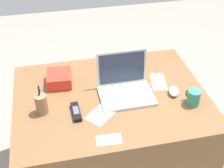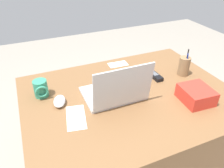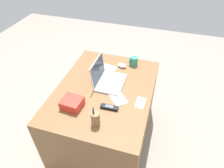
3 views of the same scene
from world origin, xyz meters
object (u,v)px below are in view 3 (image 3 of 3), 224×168
at_px(laptop, 107,79).
at_px(cordless_phone, 109,107).
at_px(pen_holder, 95,119).
at_px(snack_bag, 72,103).
at_px(coffee_mug_white, 134,61).
at_px(computer_mouse, 122,65).

height_order(laptop, cordless_phone, laptop).
relative_size(laptop, pen_holder, 1.78).
xyz_separation_m(cordless_phone, snack_bag, (-0.07, 0.30, 0.03)).
xyz_separation_m(coffee_mug_white, cordless_phone, (-0.68, 0.06, -0.04)).
relative_size(cordless_phone, pen_holder, 0.84).
bearing_deg(snack_bag, laptop, -25.48).
bearing_deg(laptop, pen_holder, -172.08).
bearing_deg(laptop, snack_bag, 154.52).
xyz_separation_m(laptop, coffee_mug_white, (0.36, -0.18, 0.00)).
height_order(coffee_mug_white, cordless_phone, coffee_mug_white).
distance_m(pen_holder, snack_bag, 0.28).
height_order(laptop, pen_holder, laptop).
height_order(pen_holder, snack_bag, pen_holder).
distance_m(cordless_phone, pen_holder, 0.20).
bearing_deg(cordless_phone, pen_holder, 164.23).
height_order(computer_mouse, pen_holder, pen_holder).
xyz_separation_m(pen_holder, snack_bag, (0.12, 0.25, -0.02)).
xyz_separation_m(computer_mouse, coffee_mug_white, (0.07, -0.11, 0.03)).
relative_size(laptop, coffee_mug_white, 3.36).
distance_m(coffee_mug_white, snack_bag, 0.83).
distance_m(coffee_mug_white, pen_holder, 0.87).
relative_size(pen_holder, snack_bag, 1.09).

